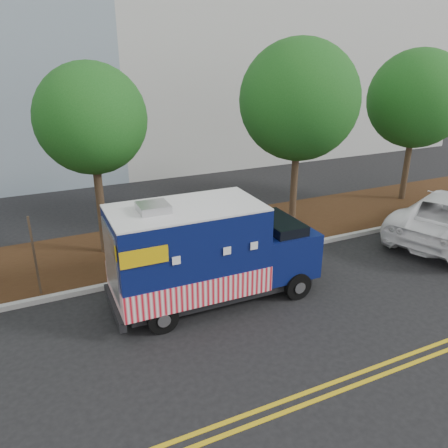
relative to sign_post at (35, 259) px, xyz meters
name	(u,v)px	position (x,y,z in m)	size (l,w,h in m)	color
ground	(163,302)	(2.94, -1.64, -1.20)	(120.00, 120.00, 0.00)	black
curb	(148,278)	(2.94, -0.24, -1.12)	(120.00, 0.18, 0.15)	#9E9E99
mulch_strip	(131,251)	(2.94, 1.86, -1.12)	(120.00, 4.00, 0.15)	#331B0E
centerline_near	(236,418)	(2.94, -6.09, -1.19)	(120.00, 0.10, 0.01)	gold
centerline_far	(242,428)	(2.94, -6.34, -1.19)	(120.00, 0.10, 0.01)	gold
tree_b	(91,119)	(2.14, 2.03, 3.25)	(3.31, 3.31, 6.12)	#38281C
tree_c	(299,101)	(9.30, 1.75, 3.52)	(4.26, 4.26, 6.86)	#38281C
tree_d	(417,99)	(15.41, 2.07, 3.30)	(4.05, 4.05, 6.53)	#38281C
sign_post	(35,259)	(0.00, 0.00, 0.00)	(0.06, 0.06, 2.40)	#473828
food_truck	(205,256)	(4.06, -2.01, 0.14)	(5.64, 2.22, 2.95)	black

